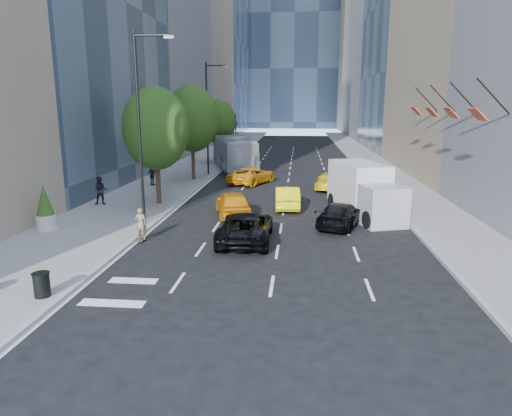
# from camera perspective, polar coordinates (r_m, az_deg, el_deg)

# --- Properties ---
(ground) EXTENTS (160.00, 160.00, 0.00)m
(ground) POSITION_cam_1_polar(r_m,az_deg,el_deg) (20.68, -0.12, -5.39)
(ground) COLOR black
(ground) RESTS_ON ground
(sidewalk_left) EXTENTS (6.00, 120.00, 0.15)m
(sidewalk_left) POSITION_cam_1_polar(r_m,az_deg,el_deg) (51.14, -6.97, 5.50)
(sidewalk_left) COLOR slate
(sidewalk_left) RESTS_ON ground
(sidewalk_right) EXTENTS (4.00, 120.00, 0.15)m
(sidewalk_right) POSITION_cam_1_polar(r_m,az_deg,el_deg) (50.62, 14.63, 5.11)
(sidewalk_right) COLOR slate
(sidewalk_right) RESTS_ON ground
(tower_left_end) EXTENTS (20.00, 28.00, 60.00)m
(tower_left_end) POSITION_cam_1_polar(r_m,az_deg,el_deg) (116.50, -7.19, 24.32)
(tower_left_end) COLOR #2D3B47
(tower_left_end) RESTS_ON ground
(tower_right_far) EXTENTS (20.00, 24.00, 50.00)m
(tower_right_far) POSITION_cam_1_polar(r_m,az_deg,el_deg) (120.70, 16.03, 21.12)
(tower_right_far) COLOR gray
(tower_right_far) RESTS_ON ground
(lamp_near) EXTENTS (2.13, 0.22, 10.00)m
(lamp_near) POSITION_cam_1_polar(r_m,az_deg,el_deg) (24.96, -14.08, 10.94)
(lamp_near) COLOR black
(lamp_near) RESTS_ON sidewalk_left
(lamp_far) EXTENTS (2.13, 0.22, 10.00)m
(lamp_far) POSITION_cam_1_polar(r_m,az_deg,el_deg) (42.37, -5.91, 11.83)
(lamp_far) COLOR black
(lamp_far) RESTS_ON sidewalk_left
(tree_near) EXTENTS (4.20, 4.20, 7.46)m
(tree_near) POSITION_cam_1_polar(r_m,az_deg,el_deg) (30.01, -12.42, 9.65)
(tree_near) COLOR #311E13
(tree_near) RESTS_ON sidewalk_left
(tree_mid) EXTENTS (4.50, 4.50, 7.99)m
(tree_mid) POSITION_cam_1_polar(r_m,az_deg,el_deg) (39.63, -8.01, 11.00)
(tree_mid) COLOR #311E13
(tree_mid) RESTS_ON sidewalk_left
(tree_far) EXTENTS (3.90, 3.90, 6.92)m
(tree_far) POSITION_cam_1_polar(r_m,az_deg,el_deg) (52.39, -4.68, 10.72)
(tree_far) COLOR #311E13
(tree_far) RESTS_ON sidewalk_left
(traffic_signal) EXTENTS (2.48, 0.53, 5.20)m
(traffic_signal) POSITION_cam_1_polar(r_m,az_deg,el_deg) (60.18, -2.57, 10.63)
(traffic_signal) COLOR black
(traffic_signal) RESTS_ON sidewalk_left
(facade_flags) EXTENTS (1.85, 13.30, 2.05)m
(facade_flags) POSITION_cam_1_polar(r_m,az_deg,el_deg) (30.83, 22.35, 11.35)
(facade_flags) COLOR black
(facade_flags) RESTS_ON ground
(skateboarder) EXTENTS (0.59, 0.40, 1.55)m
(skateboarder) POSITION_cam_1_polar(r_m,az_deg,el_deg) (22.58, -14.18, -2.18)
(skateboarder) COLOR #6F6645
(skateboarder) RESTS_ON ground
(black_sedan_lincoln) EXTENTS (2.45, 5.23, 1.45)m
(black_sedan_lincoln) POSITION_cam_1_polar(r_m,az_deg,el_deg) (21.89, -1.29, -2.38)
(black_sedan_lincoln) COLOR black
(black_sedan_lincoln) RESTS_ON ground
(black_sedan_mercedes) EXTENTS (3.24, 4.87, 1.31)m
(black_sedan_mercedes) POSITION_cam_1_polar(r_m,az_deg,el_deg) (25.04, 10.54, -0.82)
(black_sedan_mercedes) COLOR black
(black_sedan_mercedes) RESTS_ON ground
(taxi_a) EXTENTS (2.88, 4.78, 1.52)m
(taxi_a) POSITION_cam_1_polar(r_m,az_deg,el_deg) (26.94, -2.89, 0.57)
(taxi_a) COLOR orange
(taxi_a) RESTS_ON ground
(taxi_b) EXTENTS (1.71, 4.33, 1.40)m
(taxi_b) POSITION_cam_1_polar(r_m,az_deg,el_deg) (29.14, 3.93, 1.36)
(taxi_b) COLOR yellow
(taxi_b) RESTS_ON ground
(taxi_c) EXTENTS (4.16, 5.57, 1.41)m
(taxi_c) POSITION_cam_1_polar(r_m,az_deg,el_deg) (38.19, -0.51, 4.11)
(taxi_c) COLOR orange
(taxi_c) RESTS_ON ground
(taxi_d) EXTENTS (2.41, 4.54, 1.25)m
(taxi_d) POSITION_cam_1_polar(r_m,az_deg,el_deg) (36.07, 9.01, 3.32)
(taxi_d) COLOR yellow
(taxi_d) RESTS_ON ground
(city_bus) EXTENTS (6.35, 12.81, 3.48)m
(city_bus) POSITION_cam_1_polar(r_m,az_deg,el_deg) (47.13, -2.81, 7.01)
(city_bus) COLOR #BABDC0
(city_bus) RESTS_ON ground
(box_truck) EXTENTS (4.07, 6.78, 3.06)m
(box_truck) POSITION_cam_1_polar(r_m,az_deg,el_deg) (27.59, 13.41, 2.21)
(box_truck) COLOR #B9B9B9
(box_truck) RESTS_ON ground
(pedestrian_a) EXTENTS (1.05, 0.91, 1.84)m
(pedestrian_a) POSITION_cam_1_polar(r_m,az_deg,el_deg) (30.92, -18.85, 2.06)
(pedestrian_a) COLOR black
(pedestrian_a) RESTS_ON sidewalk_left
(pedestrian_b) EXTENTS (1.02, 0.83, 1.63)m
(pedestrian_b) POSITION_cam_1_polar(r_m,az_deg,el_deg) (37.35, -12.82, 4.00)
(pedestrian_b) COLOR black
(pedestrian_b) RESTS_ON sidewalk_left
(trash_can) EXTENTS (0.53, 0.53, 0.80)m
(trash_can) POSITION_cam_1_polar(r_m,az_deg,el_deg) (17.05, -25.22, -8.72)
(trash_can) COLOR black
(trash_can) RESTS_ON sidewalk_left
(planter_shrub) EXTENTS (0.98, 0.98, 2.36)m
(planter_shrub) POSITION_cam_1_polar(r_m,az_deg,el_deg) (25.68, -24.87, -0.05)
(planter_shrub) COLOR #B9B299
(planter_shrub) RESTS_ON sidewalk_left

